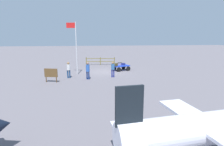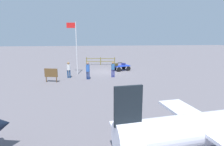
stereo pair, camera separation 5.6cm
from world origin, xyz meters
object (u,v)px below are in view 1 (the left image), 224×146
suitcase_grey (123,64)px  suitcase_tan (120,64)px  worker_trailing (88,69)px  luggage_cart (121,67)px  signboard (51,73)px  airplane_near (213,127)px  worker_lead (113,68)px  suitcase_navy (120,64)px  suitcase_olive (115,65)px  flagpole (75,44)px  worker_supervisor (68,68)px

suitcase_grey → suitcase_tan: (0.32, -0.27, -0.01)m
suitcase_tan → worker_trailing: bearing=49.1°
luggage_cart → signboard: signboard is taller
airplane_near → worker_lead: bearing=-81.4°
suitcase_grey → worker_lead: size_ratio=0.34×
suitcase_navy → worker_lead: bearing=70.6°
suitcase_tan → worker_lead: (1.48, 4.04, 0.20)m
suitcase_grey → suitcase_olive: (1.06, 0.46, 0.03)m
suitcase_navy → flagpole: bearing=21.6°
worker_trailing → airplane_near: bearing=110.3°
worker_lead → worker_supervisor: worker_supervisor is taller
suitcase_tan → worker_supervisor: size_ratio=0.38×
worker_lead → worker_trailing: size_ratio=0.94×
suitcase_tan → flagpole: flagpole is taller
flagpole → worker_lead: bearing=153.7°
luggage_cart → suitcase_navy: (0.09, -0.41, 0.32)m
flagpole → airplane_near: bearing=111.5°
worker_trailing → suitcase_olive: bearing=-130.1°
suitcase_olive → suitcase_tan: 1.03m
suitcase_navy → suitcase_olive: (0.68, 0.74, 0.02)m
worker_supervisor → flagpole: 3.03m
suitcase_tan → flagpole: (5.40, 2.10, 2.64)m
suitcase_navy → flagpole: 6.31m
suitcase_grey → signboard: signboard is taller
worker_lead → worker_supervisor: (4.57, -0.23, 0.02)m
suitcase_grey → airplane_near: airplane_near is taller
suitcase_navy → signboard: 9.22m
suitcase_olive → worker_lead: 3.40m
suitcase_tan → signboard: 9.26m
worker_supervisor → flagpole: (-0.65, -1.71, 2.42)m
worker_trailing → flagpole: (1.32, -2.60, 2.38)m
flagpole → signboard: flagpole is taller
worker_trailing → suitcase_grey: bearing=-134.8°
luggage_cart → airplane_near: bearing=91.6°
suitcase_grey → airplane_near: (-0.16, 16.80, 0.25)m
luggage_cart → suitcase_tan: (0.03, -0.40, 0.30)m
suitcase_navy → airplane_near: bearing=91.8°
worker_supervisor → suitcase_tan: bearing=-147.8°
suitcase_navy → airplane_near: airplane_near is taller
suitcase_navy → signboard: size_ratio=0.44×
luggage_cart → worker_lead: 3.97m
suitcase_tan → airplane_near: size_ratio=0.08×
suitcase_tan → worker_lead: worker_lead is taller
suitcase_navy → worker_trailing: size_ratio=0.33×
suitcase_tan → worker_lead: 4.31m
suitcase_tan → airplane_near: (-0.48, 17.07, 0.26)m
suitcase_grey → signboard: (7.81, 5.19, 0.06)m
airplane_near → flagpole: bearing=-68.5°
suitcase_grey → worker_supervisor: bearing=29.1°
suitcase_olive → worker_supervisor: (5.32, 3.09, 0.18)m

